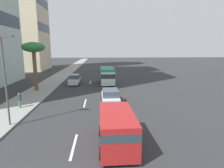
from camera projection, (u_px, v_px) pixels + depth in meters
ground_plane at (91, 80)px, 36.77m from camera, size 198.00×198.00×0.00m
sidewalk_right at (55, 80)px, 36.27m from camera, size 162.00×3.97×0.15m
lane_stripe_near at (74, 146)px, 11.67m from camera, size 3.20×0.16×0.01m
lane_stripe_mid at (85, 103)px, 20.99m from camera, size 3.20×0.16×0.01m
lane_stripe_far at (90, 82)px, 33.93m from camera, size 3.20×0.16×0.01m
minibus_lead at (107, 75)px, 32.47m from camera, size 6.57×2.44×2.85m
car_second at (110, 97)px, 20.59m from camera, size 4.56×1.93×1.66m
car_third at (75, 80)px, 32.14m from camera, size 4.11×1.80×1.70m
van_fourth at (117, 127)px, 11.53m from camera, size 4.73×2.23×2.20m
pedestrian_near_lamp at (19, 100)px, 18.73m from camera, size 0.30×0.35×1.54m
palm_tree at (34, 50)px, 25.86m from camera, size 3.15×3.15×6.90m
street_lamp at (6, 71)px, 13.81m from camera, size 0.24×0.97×7.00m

